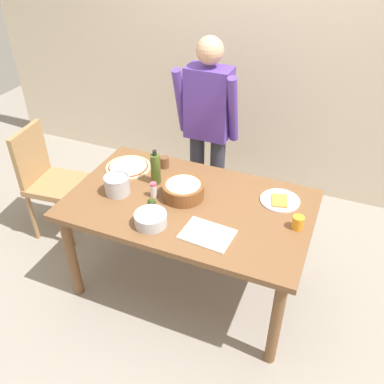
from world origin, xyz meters
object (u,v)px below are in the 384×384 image
at_px(cutting_board_white, 207,234).
at_px(avocado, 152,203).
at_px(dining_table, 189,213).
at_px(mixing_bowl_steel, 151,219).
at_px(person_cook, 208,126).
at_px(steel_pot, 117,185).
at_px(salt_shaker, 154,190).
at_px(popcorn_bowl, 183,189).
at_px(chair_wooden_left, 47,176).
at_px(plate_with_slice, 280,200).
at_px(cup_small_brown, 164,162).
at_px(pizza_raw_on_board, 128,167).
at_px(cup_orange, 298,223).
at_px(olive_oil_bottle, 155,169).

xyz_separation_m(cutting_board_white, avocado, (-0.43, 0.11, 0.03)).
distance_m(dining_table, mixing_bowl_steel, 0.35).
height_order(person_cook, steel_pot, person_cook).
bearing_deg(salt_shaker, popcorn_bowl, 21.70).
relative_size(popcorn_bowl, avocado, 4.00).
xyz_separation_m(chair_wooden_left, plate_with_slice, (1.87, 0.09, 0.23)).
xyz_separation_m(dining_table, cup_small_brown, (-0.34, 0.33, 0.13)).
bearing_deg(pizza_raw_on_board, cup_orange, -8.97).
relative_size(person_cook, pizza_raw_on_board, 4.87).
relative_size(person_cook, plate_with_slice, 6.23).
bearing_deg(cutting_board_white, salt_shaker, 153.94).
relative_size(plate_with_slice, cup_orange, 3.06).
bearing_deg(chair_wooden_left, salt_shaker, -9.16).
relative_size(olive_oil_bottle, cup_orange, 3.01).
xyz_separation_m(chair_wooden_left, avocado, (1.12, -0.29, 0.25)).
distance_m(chair_wooden_left, plate_with_slice, 1.89).
height_order(person_cook, chair_wooden_left, person_cook).
height_order(dining_table, mixing_bowl_steel, mixing_bowl_steel).
relative_size(steel_pot, cup_small_brown, 2.04).
distance_m(dining_table, popcorn_bowl, 0.17).
distance_m(pizza_raw_on_board, mixing_bowl_steel, 0.68).
distance_m(person_cook, olive_oil_bottle, 0.65).
bearing_deg(cup_small_brown, pizza_raw_on_board, -154.09).
distance_m(salt_shaker, cutting_board_white, 0.53).
distance_m(mixing_bowl_steel, salt_shaker, 0.29).
height_order(popcorn_bowl, olive_oil_bottle, olive_oil_bottle).
height_order(chair_wooden_left, cup_orange, chair_wooden_left).
bearing_deg(cup_small_brown, steel_pot, -109.50).
distance_m(mixing_bowl_steel, olive_oil_bottle, 0.46).
xyz_separation_m(dining_table, mixing_bowl_steel, (-0.13, -0.30, 0.13)).
relative_size(pizza_raw_on_board, mixing_bowl_steel, 1.66).
bearing_deg(person_cook, avocado, -92.54).
bearing_deg(salt_shaker, person_cook, 83.85).
distance_m(chair_wooden_left, cup_orange, 2.05).
bearing_deg(cutting_board_white, popcorn_bowl, 133.57).
height_order(olive_oil_bottle, cup_orange, olive_oil_bottle).
xyz_separation_m(plate_with_slice, avocado, (-0.75, -0.38, 0.03)).
relative_size(cup_orange, cup_small_brown, 1.00).
bearing_deg(cup_orange, steel_pot, -175.30).
bearing_deg(cup_small_brown, chair_wooden_left, -169.26).
bearing_deg(pizza_raw_on_board, mixing_bowl_steel, -48.63).
distance_m(chair_wooden_left, pizza_raw_on_board, 0.78).
bearing_deg(mixing_bowl_steel, dining_table, 66.56).
xyz_separation_m(olive_oil_bottle, cup_orange, (1.01, -0.11, -0.07)).
relative_size(chair_wooden_left, olive_oil_bottle, 3.71).
relative_size(salt_shaker, avocado, 1.51).
bearing_deg(cup_small_brown, cutting_board_white, -46.19).
bearing_deg(popcorn_bowl, olive_oil_bottle, 161.36).
xyz_separation_m(person_cook, cutting_board_white, (0.39, -1.01, -0.17)).
relative_size(pizza_raw_on_board, olive_oil_bottle, 1.30).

